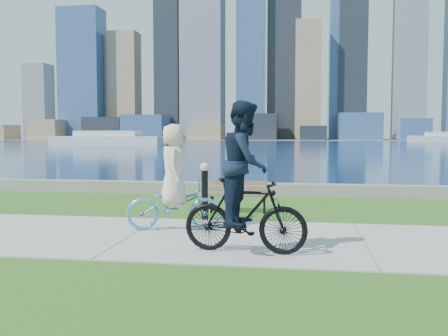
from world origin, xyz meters
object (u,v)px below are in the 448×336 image
(cyclist_man, at_px, (245,190))
(park_bench, at_px, (238,193))
(bollard_lamp, at_px, (205,187))
(cyclist_woman, at_px, (174,191))

(cyclist_man, bearing_deg, park_bench, 14.19)
(bollard_lamp, height_order, cyclist_woman, cyclist_woman)
(cyclist_woman, bearing_deg, cyclist_man, -148.34)
(cyclist_woman, distance_m, cyclist_man, 2.19)
(bollard_lamp, bearing_deg, park_bench, 66.10)
(park_bench, xyz_separation_m, cyclist_woman, (-0.90, -2.42, 0.32))
(cyclist_woman, relative_size, cyclist_man, 0.87)
(park_bench, bearing_deg, bollard_lamp, -118.44)
(park_bench, height_order, bollard_lamp, bollard_lamp)
(park_bench, xyz_separation_m, bollard_lamp, (-0.55, -1.24, 0.26))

